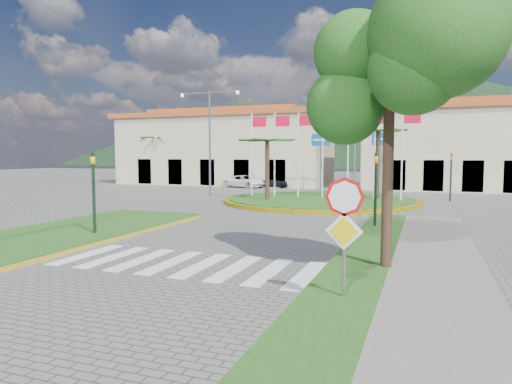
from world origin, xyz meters
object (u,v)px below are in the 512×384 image
(car_dark_a, at_px, (272,181))
(car_dark_b, at_px, (424,184))
(roundabout_island, at_px, (321,200))
(white_van, at_px, (244,181))
(deciduous_tree, at_px, (390,73))
(stop_sign, at_px, (344,219))

(car_dark_a, bearing_deg, car_dark_b, -78.58)
(roundabout_island, xyz_separation_m, white_van, (-9.92, 11.28, 0.41))
(roundabout_island, height_order, deciduous_tree, deciduous_tree)
(deciduous_tree, relative_size, car_dark_a, 1.88)
(white_van, height_order, car_dark_a, car_dark_a)
(roundabout_island, bearing_deg, car_dark_b, 66.07)
(roundabout_island, distance_m, stop_sign, 20.69)
(roundabout_island, relative_size, car_dark_a, 3.50)
(car_dark_b, bearing_deg, deciduous_tree, -156.53)
(roundabout_island, relative_size, car_dark_b, 3.83)
(white_van, height_order, car_dark_b, white_van)
(roundabout_island, relative_size, deciduous_tree, 1.87)
(stop_sign, relative_size, deciduous_tree, 0.39)
(white_van, distance_m, car_dark_b, 16.44)
(car_dark_b, bearing_deg, white_van, 124.94)
(deciduous_tree, height_order, car_dark_b, deciduous_tree)
(stop_sign, xyz_separation_m, deciduous_tree, (0.60, 3.04, 3.38))
(deciduous_tree, height_order, white_van, deciduous_tree)
(white_van, bearing_deg, stop_sign, -137.97)
(car_dark_a, bearing_deg, deciduous_tree, -153.42)
(roundabout_island, relative_size, stop_sign, 4.79)
(stop_sign, distance_m, white_van, 34.66)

